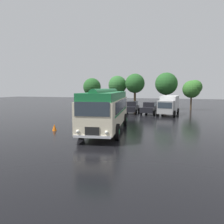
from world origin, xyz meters
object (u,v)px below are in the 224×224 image
object	(u,v)px
vintage_bus	(106,108)
car_mid_left	(132,107)
car_near_left	(112,107)
traffic_cone	(54,127)
box_van	(169,105)
car_mid_right	(150,108)

from	to	relation	value
vintage_bus	car_mid_left	xyz separation A→B (m)	(-0.86, 13.40, -1.05)
vintage_bus	car_near_left	world-z (taller)	vintage_bus
car_mid_left	traffic_cone	distance (m)	15.16
vintage_bus	car_mid_left	size ratio (longest dim) A/B	2.42
car_mid_left	car_near_left	bearing A→B (deg)	-171.23
car_near_left	car_mid_left	xyz separation A→B (m)	(2.79, 0.43, 0.00)
car_mid_left	box_van	world-z (taller)	box_van
car_mid_right	traffic_cone	distance (m)	15.56
car_near_left	box_van	world-z (taller)	box_van
car_mid_right	traffic_cone	world-z (taller)	car_mid_right
car_mid_left	traffic_cone	bearing A→B (deg)	-102.47
traffic_cone	vintage_bus	bearing A→B (deg)	18.58
traffic_cone	car_mid_left	bearing A→B (deg)	77.53
car_near_left	car_mid_right	bearing A→B (deg)	-0.11
car_near_left	box_van	size ratio (longest dim) A/B	0.72
car_mid_left	traffic_cone	xyz separation A→B (m)	(-3.27, -14.79, -0.57)
car_near_left	traffic_cone	xyz separation A→B (m)	(-0.48, -14.36, -0.57)
vintage_bus	car_mid_right	xyz separation A→B (m)	(1.85, 12.96, -1.05)
vintage_bus	box_van	size ratio (longest dim) A/B	1.75
car_near_left	box_van	xyz separation A→B (m)	(7.97, -0.18, 0.52)
car_near_left	box_van	distance (m)	7.98
car_near_left	traffic_cone	distance (m)	14.38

